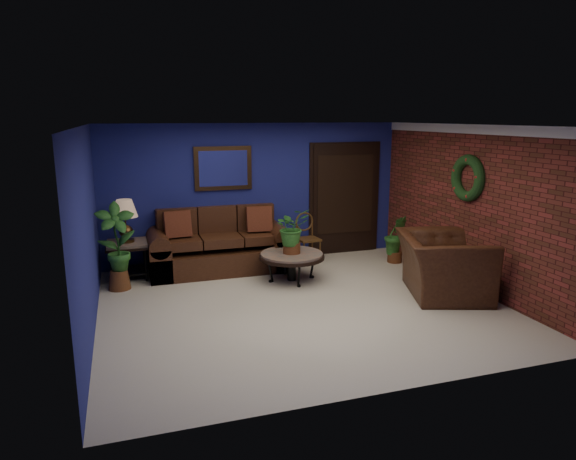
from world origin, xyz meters
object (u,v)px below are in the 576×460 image
object	(u,v)px
sofa	(219,249)
armchair	(443,265)
end_table	(128,250)
side_chair	(307,234)
coffee_table	(292,256)
table_lamp	(125,216)

from	to	relation	value
sofa	armchair	size ratio (longest dim) A/B	1.73
sofa	end_table	size ratio (longest dim) A/B	3.59
end_table	side_chair	world-z (taller)	side_chair
sofa	end_table	distance (m)	1.52
coffee_table	armchair	bearing A→B (deg)	-34.77
coffee_table	table_lamp	xyz separation A→B (m)	(-2.52, 0.95, 0.65)
table_lamp	side_chair	size ratio (longest dim) A/B	0.75
sofa	side_chair	bearing A→B (deg)	0.89
table_lamp	coffee_table	bearing A→B (deg)	-20.64
end_table	side_chair	distance (m)	3.15
sofa	armchair	world-z (taller)	sofa
table_lamp	side_chair	xyz separation A→B (m)	(3.15, 0.07, -0.54)
end_table	side_chair	xyz separation A→B (m)	(3.15, 0.07, 0.04)
side_chair	sofa	bearing A→B (deg)	175.49
sofa	side_chair	distance (m)	1.64
coffee_table	end_table	size ratio (longest dim) A/B	1.59
side_chair	armchair	xyz separation A→B (m)	(1.30, -2.35, -0.05)
coffee_table	end_table	distance (m)	2.70
coffee_table	end_table	bearing A→B (deg)	159.36
side_chair	coffee_table	bearing A→B (deg)	-127.09
sofa	coffee_table	bearing A→B (deg)	-44.64
table_lamp	sofa	bearing A→B (deg)	1.53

